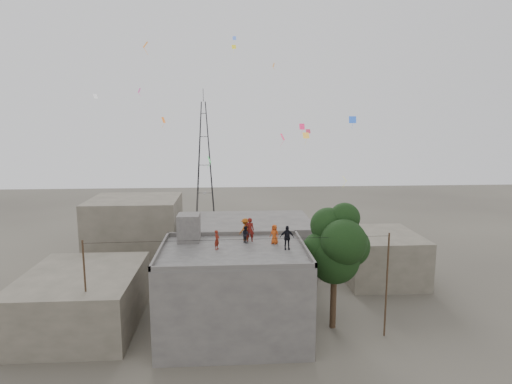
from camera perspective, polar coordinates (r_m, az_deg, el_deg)
ground at (r=31.84m, az=-2.99°, el=-18.33°), size 140.00×140.00×0.00m
main_building at (r=30.55m, az=-3.04°, el=-13.25°), size 10.00×8.00×6.10m
parapet at (r=29.48m, az=-3.09°, el=-7.49°), size 10.00×8.00×0.30m
stair_head_box at (r=31.90m, az=-8.94°, el=-4.72°), size 1.60×1.80×2.00m
neighbor_west at (r=34.50m, az=-22.18°, el=-13.12°), size 8.00×10.00×4.00m
neighbor_north at (r=44.03m, az=-0.66°, el=-6.91°), size 12.00×9.00×5.00m
neighbor_northwest at (r=46.66m, az=-15.74°, el=-5.06°), size 9.00×8.00×7.00m
neighbor_east at (r=42.69m, az=16.12°, el=-8.22°), size 7.00×8.00×4.40m
tree at (r=31.05m, az=10.73°, el=-7.06°), size 4.90×4.60×9.10m
utility_line at (r=29.11m, az=-2.01°, el=-12.76°), size 20.12×0.62×7.40m
transmission_tower at (r=68.58m, az=-6.89°, el=4.40°), size 2.97×2.97×20.01m
person_red_adult at (r=31.35m, az=-0.84°, el=-5.06°), size 0.66×0.45×1.78m
person_orange_child at (r=30.87m, az=2.47°, el=-5.65°), size 0.82×0.75×1.41m
person_dark_child at (r=31.18m, az=-1.39°, el=-5.67°), size 0.70×0.75×1.22m
person_dark_adult at (r=29.55m, az=4.14°, el=-6.08°), size 0.99×0.45×1.67m
person_orange_adult at (r=31.75m, az=-1.45°, el=-4.99°), size 1.20×1.17×1.65m
person_red_child at (r=29.62m, az=-5.23°, el=-6.37°), size 0.48×0.58×1.36m
kites at (r=34.72m, az=-0.31°, el=10.29°), size 20.79×16.57×12.36m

